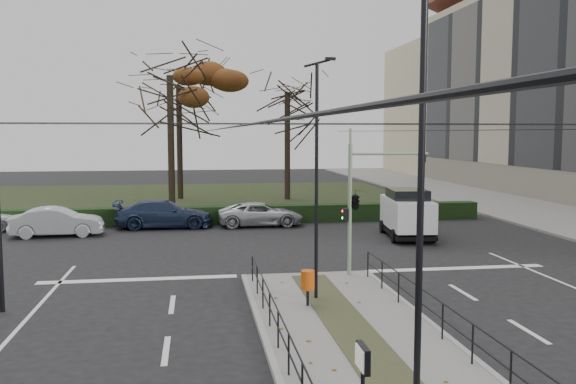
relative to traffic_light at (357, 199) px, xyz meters
name	(u,v)px	position (x,y,z in m)	size (l,w,h in m)	color
ground	(337,317)	(-1.77, -4.50, -2.87)	(140.00, 140.00, 0.00)	black
median_island	(361,345)	(-1.77, -7.00, -2.80)	(4.40, 15.00, 0.14)	slate
sidewalk_east	(520,208)	(16.23, 17.50, -2.80)	(8.00, 90.00, 0.14)	slate
park	(170,199)	(-7.77, 27.50, -2.82)	(38.00, 26.00, 0.10)	#222D16
hedge	(160,216)	(-7.77, 14.10, -2.37)	(38.00, 1.00, 1.00)	black
median_railing	(362,310)	(-1.77, -7.10, -1.90)	(4.14, 13.24, 0.92)	black
catenary	(326,192)	(-1.77, -2.88, 0.55)	(20.00, 34.00, 6.00)	black
traffic_light	(357,199)	(0.00, 0.00, 0.00)	(3.19, 1.83, 4.70)	gray
litter_bin	(308,281)	(-2.49, -3.71, -1.98)	(0.41, 0.41, 1.05)	black
info_panel	(363,372)	(-3.28, -12.49, -1.21)	(0.11, 0.51, 1.94)	black
streetlamp_median_near	(422,167)	(-1.65, -10.51, 1.74)	(0.73, 0.15, 8.80)	black
streetlamp_median_far	(317,178)	(-2.07, -2.95, 0.99)	(0.61, 0.13, 7.33)	black
parked_car_second	(57,222)	(-12.66, 10.85, -2.13)	(1.57, 4.50, 1.48)	#B6B9BF
parked_car_third	(164,214)	(-7.46, 12.88, -2.10)	(2.16, 5.31, 1.54)	#1D2A45
parked_car_fourth	(261,214)	(-2.12, 12.79, -2.21)	(2.19, 4.76, 1.32)	#B6B9BF
white_van	(407,212)	(4.70, 7.89, -1.60)	(2.52, 4.77, 2.44)	white
rust_tree	(179,86)	(-6.91, 27.03, 5.90)	(8.94, 8.94, 11.42)	black
bare_tree_center	(287,100)	(1.30, 25.39, 4.82)	(5.92, 5.92, 10.90)	black
bare_tree_near	(170,85)	(-7.29, 19.88, 5.42)	(5.78, 5.78, 11.76)	black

